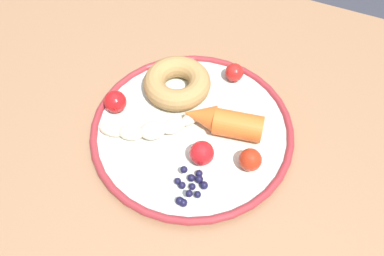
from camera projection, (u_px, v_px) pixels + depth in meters
The scene contains 10 objects.
dining_table at pixel (215, 161), 0.70m from camera, with size 1.12×0.80×0.77m.
plate at pixel (192, 129), 0.61m from camera, with size 0.32×0.32×0.02m.
banana at pixel (152, 128), 0.59m from camera, with size 0.14×0.11×0.03m.
carrot_orange at pixel (223, 120), 0.59m from camera, with size 0.13×0.06×0.04m.
donut at pixel (177, 83), 0.64m from camera, with size 0.11×0.11×0.04m, color #B0854D.
blueberry_pile at pixel (190, 186), 0.54m from camera, with size 0.05×0.06×0.02m.
tomato_near at pixel (199, 152), 0.56m from camera, with size 0.04×0.04×0.04m, color red.
tomato_mid at pixel (250, 160), 0.55m from camera, with size 0.03×0.03×0.03m, color red.
tomato_far at pixel (234, 72), 0.66m from camera, with size 0.03×0.03×0.03m, color red.
tomato_extra at pixel (115, 102), 0.62m from camera, with size 0.04×0.04×0.04m, color red.
Camera 1 is at (-0.11, 0.34, 1.28)m, focal length 35.58 mm.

